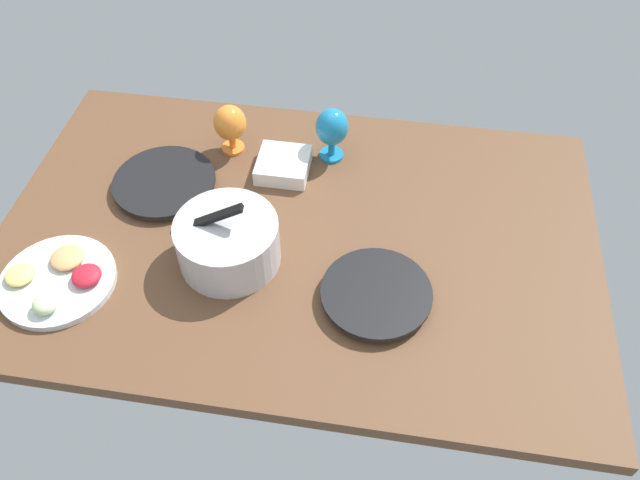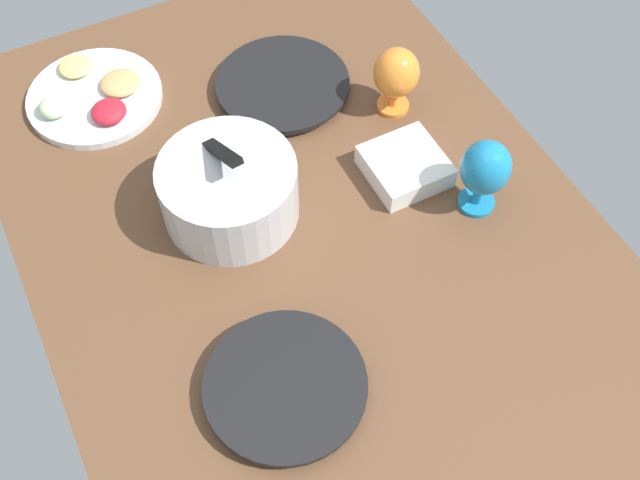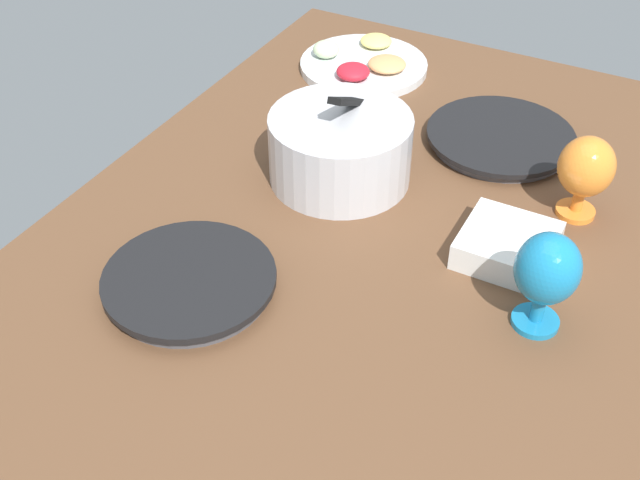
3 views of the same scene
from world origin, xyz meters
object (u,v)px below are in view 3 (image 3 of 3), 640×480
fruit_platter (363,63)px  hurricane_glass_blue (547,272)px  dinner_plate_left (190,282)px  mixing_bowl (340,146)px  hurricane_glass_orange (586,169)px  square_bowl_white (508,244)px  dinner_plate_right (500,138)px

fruit_platter → hurricane_glass_blue: bearing=-136.4°
hurricane_glass_blue → dinner_plate_left: bearing=110.0°
fruit_platter → hurricane_glass_blue: size_ratio=1.73×
dinner_plate_left → mixing_bowl: mixing_bowl is taller
mixing_bowl → fruit_platter: size_ratio=0.94×
hurricane_glass_orange → hurricane_glass_blue: hurricane_glass_blue is taller
mixing_bowl → square_bowl_white: 35.47cm
dinner_plate_right → hurricane_glass_orange: (-15.30, -18.81, 8.08)cm
hurricane_glass_orange → square_bowl_white: bearing=156.9°
dinner_plate_left → hurricane_glass_orange: hurricane_glass_orange is taller
dinner_plate_right → dinner_plate_left: bearing=154.8°
dinner_plate_left → square_bowl_white: size_ratio=1.85×
dinner_plate_right → fruit_platter: bearing=67.5°
fruit_platter → hurricane_glass_blue: hurricane_glass_blue is taller
dinner_plate_left → mixing_bowl: size_ratio=1.01×
mixing_bowl → square_bowl_white: mixing_bowl is taller
hurricane_glass_blue → square_bowl_white: (12.85, 8.70, -7.78)cm
dinner_plate_right → hurricane_glass_orange: size_ratio=1.89×
mixing_bowl → hurricane_glass_blue: 47.75cm
dinner_plate_right → mixing_bowl: size_ratio=1.07×
dinner_plate_right → fruit_platter: 40.44cm
dinner_plate_left → hurricane_glass_orange: size_ratio=1.77×
fruit_platter → hurricane_glass_orange: bearing=-118.7°
dinner_plate_right → hurricane_glass_orange: bearing=-129.1°
hurricane_glass_blue → square_bowl_white: size_ratio=1.13×
dinner_plate_right → mixing_bowl: 34.28cm
hurricane_glass_blue → dinner_plate_right: bearing=24.2°
dinner_plate_left → mixing_bowl: 39.41cm
fruit_platter → hurricane_glass_blue: (-60.60, -57.65, 8.89)cm
square_bowl_white → dinner_plate_right: bearing=19.7°
dinner_plate_left → hurricane_glass_orange: bearing=-45.3°
hurricane_glass_blue → hurricane_glass_orange: bearing=2.8°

